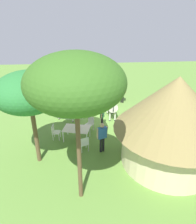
% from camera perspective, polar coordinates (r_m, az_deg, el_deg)
% --- Properties ---
extents(ground_plane, '(36.00, 36.00, 0.00)m').
position_cam_1_polar(ground_plane, '(14.41, 2.68, -2.05)').
color(ground_plane, '#5A8436').
extents(thatched_hut, '(5.37, 5.37, 4.41)m').
position_cam_1_polar(thatched_hut, '(9.89, 20.12, -1.87)').
color(thatched_hut, beige).
rests_on(thatched_hut, ground_plane).
extents(shade_umbrella, '(3.29, 3.29, 3.09)m').
position_cam_1_polar(shade_umbrella, '(11.07, -6.49, 3.95)').
color(shade_umbrella, brown).
rests_on(shade_umbrella, ground_plane).
extents(patio_dining_table, '(1.69, 1.30, 0.74)m').
position_cam_1_polar(patio_dining_table, '(11.95, -6.02, -4.86)').
color(patio_dining_table, silver).
rests_on(patio_dining_table, ground_plane).
extents(patio_chair_east_end, '(0.55, 0.54, 0.90)m').
position_cam_1_polar(patio_chair_east_end, '(10.99, -3.85, -8.67)').
color(patio_chair_east_end, silver).
rests_on(patio_chair_east_end, ground_plane).
extents(patio_chair_near_lawn, '(0.61, 0.61, 0.90)m').
position_cam_1_polar(patio_chair_near_lawn, '(12.87, -2.22, -3.05)').
color(patio_chair_near_lawn, silver).
rests_on(patio_chair_near_lawn, ground_plane).
extents(patio_chair_near_hut, '(0.47, 0.49, 0.90)m').
position_cam_1_polar(patio_chair_near_hut, '(12.27, -11.98, -5.24)').
color(patio_chair_near_hut, silver).
rests_on(patio_chair_near_hut, ground_plane).
extents(guest_beside_umbrella, '(0.58, 0.37, 1.73)m').
position_cam_1_polar(guest_beside_umbrella, '(10.68, 1.16, -6.41)').
color(guest_beside_umbrella, black).
rests_on(guest_beside_umbrella, ground_plane).
extents(guest_behind_table, '(0.33, 0.55, 1.59)m').
position_cam_1_polar(guest_behind_table, '(12.91, 1.19, -0.75)').
color(guest_behind_table, black).
rests_on(guest_behind_table, ground_plane).
extents(standing_watcher, '(0.51, 0.48, 1.77)m').
position_cam_1_polar(standing_watcher, '(16.82, 6.87, 5.98)').
color(standing_watcher, black).
rests_on(standing_watcher, ground_plane).
extents(zebra_nearest_camera, '(1.08, 2.32, 1.50)m').
position_cam_1_polar(zebra_nearest_camera, '(14.39, 16.41, 1.10)').
color(zebra_nearest_camera, silver).
rests_on(zebra_nearest_camera, ground_plane).
extents(zebra_by_umbrella, '(1.96, 1.26, 1.52)m').
position_cam_1_polar(zebra_by_umbrella, '(14.10, -8.66, 1.45)').
color(zebra_by_umbrella, silver).
rests_on(zebra_by_umbrella, ground_plane).
extents(zebra_toward_hut, '(0.69, 2.21, 1.53)m').
position_cam_1_polar(zebra_toward_hut, '(14.40, 3.72, 2.28)').
color(zebra_toward_hut, silver).
rests_on(zebra_toward_hut, ground_plane).
extents(acacia_tree_left_background, '(3.19, 3.19, 5.78)m').
position_cam_1_polar(acacia_tree_left_background, '(6.39, -6.31, 8.05)').
color(acacia_tree_left_background, brown).
rests_on(acacia_tree_left_background, ground_plane).
extents(acacia_tree_far_lawn, '(3.03, 3.03, 4.60)m').
position_cam_1_polar(acacia_tree_far_lawn, '(9.32, -18.72, 5.26)').
color(acacia_tree_far_lawn, brown).
rests_on(acacia_tree_far_lawn, ground_plane).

